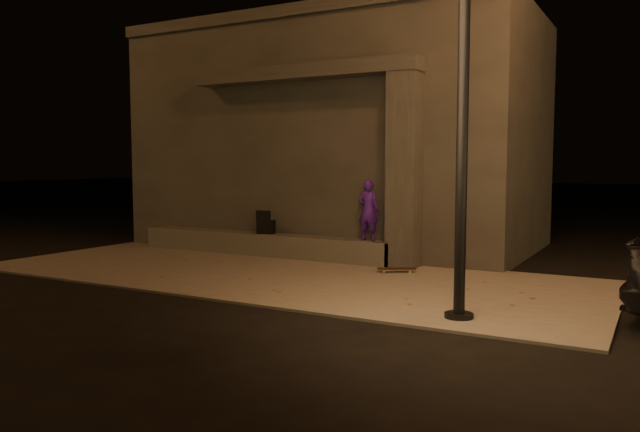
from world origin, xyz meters
The scene contains 9 objects.
ground centered at (0.00, 0.00, 0.00)m, with size 120.00×120.00×0.00m, color black.
sidewalk centered at (0.00, 2.00, 0.02)m, with size 11.00×4.40×0.04m, color #625E56.
building centered at (-1.00, 6.49, 2.61)m, with size 9.00×5.10×5.22m.
ledge centered at (-1.50, 3.75, 0.27)m, with size 6.00×0.55×0.45m, color #57554F.
column centered at (1.70, 3.75, 1.84)m, with size 0.55×0.55×3.60m, color #34322F.
canopy centered at (-0.50, 3.80, 3.78)m, with size 5.00×0.70×0.28m, color #34322F.
skateboarder centered at (0.97, 3.75, 1.07)m, with size 0.43×0.28×1.17m, color #4519A5.
backpack centered at (-1.40, 3.75, 0.66)m, with size 0.40×0.31×0.50m.
skateboard centered at (1.82, 3.10, 0.10)m, with size 0.68×0.48×0.08m.
Camera 1 is at (5.95, -7.12, 1.96)m, focal length 35.00 mm.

